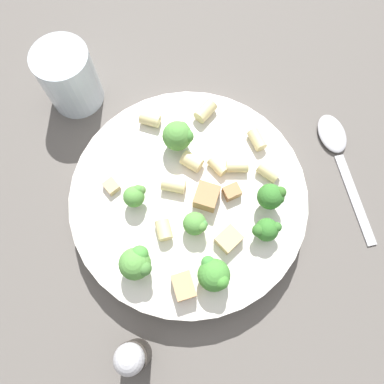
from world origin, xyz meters
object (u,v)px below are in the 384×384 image
object	(u,v)px
chicken_chunk_0	(236,195)
pepper_shaker	(136,357)
broccoli_floret_1	(270,230)
broccoli_floret_2	(218,275)
chicken_chunk_4	(210,197)
broccoli_floret_0	(139,196)
broccoli_floret_3	(140,263)
broccoli_floret_5	(182,135)
broccoli_floret_6	(275,196)
rigatoni_7	(260,140)
chicken_chunk_2	(232,239)
drinking_glass	(74,81)
chicken_chunk_3	(115,186)
broccoli_floret_4	(200,224)
rigatoni_1	(177,185)
rigatoni_3	(272,172)
pasta_bowl	(192,199)
rigatoni_6	(241,166)
rigatoni_8	(153,119)
rigatoni_5	(195,161)
rigatoni_2	(209,111)
chicken_chunk_1	(188,286)
rigatoni_4	(168,230)
spoon	(341,149)
rigatoni_0	(221,166)

from	to	relation	value
chicken_chunk_0	pepper_shaker	distance (m)	0.21
broccoli_floret_1	broccoli_floret_2	distance (m)	0.08
chicken_chunk_4	pepper_shaker	size ratio (longest dim) A/B	0.37
broccoli_floret_0	broccoli_floret_3	bearing A→B (deg)	-177.19
broccoli_floret_3	broccoli_floret_5	bearing A→B (deg)	-17.74
broccoli_floret_3	broccoli_floret_6	world-z (taller)	same
rigatoni_7	chicken_chunk_4	world-z (taller)	chicken_chunk_4
chicken_chunk_2	drinking_glass	bearing A→B (deg)	41.60
chicken_chunk_3	broccoli_floret_6	bearing A→B (deg)	-97.68
broccoli_floret_4	rigatoni_1	distance (m)	0.06
broccoli_floret_2	broccoli_floret_6	bearing A→B (deg)	-39.02
rigatoni_3	chicken_chunk_4	bearing A→B (deg)	111.49
pasta_bowl	rigatoni_3	xyz separation A→B (m)	(0.02, -0.10, 0.02)
rigatoni_6	rigatoni_8	size ratio (longest dim) A/B	1.05
rigatoni_5	rigatoni_8	world-z (taller)	rigatoni_5
chicken_chunk_2	chicken_chunk_3	world-z (taller)	chicken_chunk_2
rigatoni_2	broccoli_floret_2	bearing A→B (deg)	-179.89
broccoli_floret_4	rigatoni_7	world-z (taller)	broccoli_floret_4
broccoli_floret_3	rigatoni_7	world-z (taller)	broccoli_floret_3
rigatoni_2	rigatoni_8	distance (m)	0.07
broccoli_floret_0	chicken_chunk_1	distance (m)	0.11
rigatoni_6	broccoli_floret_3	bearing A→B (deg)	134.33
rigatoni_4	rigatoni_8	size ratio (longest dim) A/B	0.89
broccoli_floret_1	broccoli_floret_3	size ratio (longest dim) A/B	0.81
broccoli_floret_1	rigatoni_4	distance (m)	0.11
chicken_chunk_3	spoon	world-z (taller)	chicken_chunk_3
rigatoni_1	chicken_chunk_4	xyz separation A→B (m)	(-0.02, -0.04, 0.00)
rigatoni_5	broccoli_floret_2	bearing A→B (deg)	-171.87
broccoli_floret_1	rigatoni_3	distance (m)	0.07
broccoli_floret_5	broccoli_floret_6	distance (m)	0.13
rigatoni_2	rigatoni_7	distance (m)	0.07
rigatoni_4	pepper_shaker	world-z (taller)	pepper_shaker
rigatoni_0	chicken_chunk_0	distance (m)	0.04
broccoli_floret_0	chicken_chunk_0	size ratio (longest dim) A/B	1.65
broccoli_floret_2	chicken_chunk_1	size ratio (longest dim) A/B	1.39
broccoli_floret_2	rigatoni_4	world-z (taller)	broccoli_floret_2
broccoli_floret_2	rigatoni_2	bearing A→B (deg)	0.11
pasta_bowl	rigatoni_2	size ratio (longest dim) A/B	10.47
rigatoni_6	chicken_chunk_4	size ratio (longest dim) A/B	0.93
chicken_chunk_0	chicken_chunk_4	bearing A→B (deg)	94.61
broccoli_floret_3	drinking_glass	size ratio (longest dim) A/B	0.47
chicken_chunk_0	chicken_chunk_1	size ratio (longest dim) A/B	0.68
rigatoni_5	chicken_chunk_4	bearing A→B (deg)	-160.74
rigatoni_5	rigatoni_7	xyz separation A→B (m)	(0.03, -0.08, -0.00)
rigatoni_1	rigatoni_7	distance (m)	0.12
broccoli_floret_2	broccoli_floret_3	size ratio (longest dim) A/B	0.95
broccoli_floret_3	chicken_chunk_1	size ratio (longest dim) A/B	1.47
broccoli_floret_6	chicken_chunk_0	size ratio (longest dim) A/B	2.11
rigatoni_4	broccoli_floret_5	bearing A→B (deg)	-9.91
pasta_bowl	rigatoni_7	xyz separation A→B (m)	(0.07, -0.09, 0.02)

